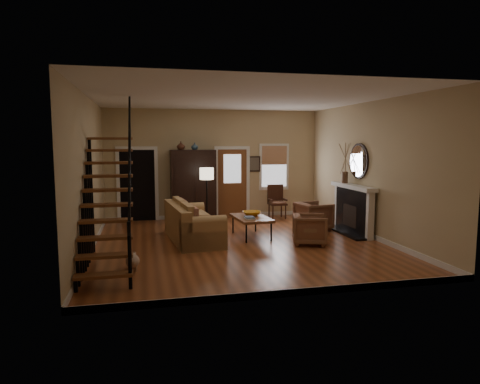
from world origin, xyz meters
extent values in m
plane|color=#964B26|center=(0.00, 0.00, 0.00)|extent=(7.00, 7.00, 0.00)
plane|color=white|center=(0.00, 0.00, 3.30)|extent=(7.00, 7.00, 0.00)
cube|color=tan|center=(0.00, 3.50, 1.65)|extent=(6.50, 0.04, 3.30)
cube|color=tan|center=(-3.25, 0.00, 1.65)|extent=(0.04, 7.00, 3.30)
cube|color=tan|center=(3.25, 0.00, 1.65)|extent=(0.04, 7.00, 3.30)
cube|color=black|center=(-2.30, 3.65, 1.05)|extent=(1.00, 0.36, 2.10)
cube|color=brown|center=(0.55, 3.48, 1.05)|extent=(0.90, 0.06, 2.10)
cube|color=silver|center=(1.90, 3.47, 1.55)|extent=(0.96, 0.06, 1.46)
cube|color=black|center=(3.13, 0.50, 0.57)|extent=(0.24, 1.60, 1.15)
cube|color=white|center=(3.07, 0.50, 1.20)|extent=(0.30, 1.95, 0.10)
cylinder|color=silver|center=(3.20, 0.50, 1.85)|extent=(0.05, 0.90, 0.90)
imported|color=#4C2619|center=(-1.05, 3.05, 2.22)|extent=(0.24, 0.24, 0.25)
imported|color=#334C60|center=(-0.65, 3.05, 2.21)|extent=(0.20, 0.20, 0.21)
imported|color=orange|center=(0.48, 0.77, 0.56)|extent=(0.45, 0.45, 0.11)
imported|color=brown|center=(1.55, -0.41, 0.35)|extent=(0.95, 0.93, 0.69)
imported|color=brown|center=(2.25, 1.05, 0.37)|extent=(0.96, 0.94, 0.75)
camera|label=1|loc=(-2.13, -9.41, 2.33)|focal=32.00mm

